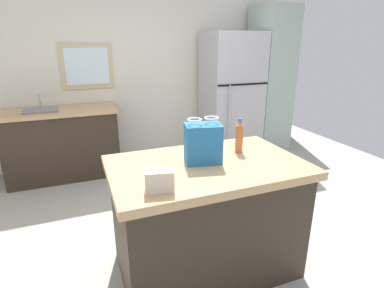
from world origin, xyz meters
The scene contains 9 objects.
ground centered at (0.00, 0.00, 0.00)m, with size 6.78×6.78×0.00m, color #ADA89E.
back_wall centered at (-0.01, 2.32, 1.32)m, with size 5.65×0.13×2.65m.
kitchen_island centered at (-0.11, -0.35, 0.45)m, with size 1.39×0.87×0.90m.
refrigerator centered at (1.28, 1.89, 0.93)m, with size 0.81×0.74×1.86m.
tall_cabinet centered at (1.96, 1.89, 1.12)m, with size 0.51×0.66×2.23m.
sink_counter centered at (-1.16, 1.94, 0.46)m, with size 1.40×0.64×1.09m.
shopping_bag centered at (-0.13, -0.31, 1.04)m, with size 0.28×0.22×0.33m.
small_box centered at (-0.55, -0.64, 0.96)m, with size 0.17×0.09×0.13m, color beige.
bottle centered at (0.21, -0.23, 1.02)m, with size 0.06×0.06×0.27m.
Camera 1 is at (-0.94, -2.17, 1.73)m, focal length 28.27 mm.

